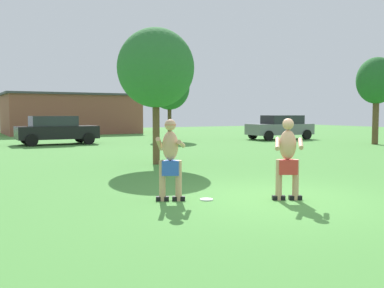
{
  "coord_description": "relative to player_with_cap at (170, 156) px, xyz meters",
  "views": [
    {
      "loc": [
        -5.85,
        -6.91,
        1.79
      ],
      "look_at": [
        -0.95,
        1.94,
        1.05
      ],
      "focal_mm": 40.92,
      "sensor_mm": 36.0,
      "label": 1
    }
  ],
  "objects": [
    {
      "name": "ground_plane",
      "position": [
        2.01,
        -0.93,
        -0.9
      ],
      "size": [
        80.0,
        80.0,
        0.0
      ],
      "primitive_type": "plane",
      "color": "#4C8E3D"
    },
    {
      "name": "player_with_cap",
      "position": [
        0.0,
        0.0,
        0.0
      ],
      "size": [
        0.78,
        0.71,
        1.66
      ],
      "color": "black",
      "rests_on": "ground_plane"
    },
    {
      "name": "player_in_red",
      "position": [
        2.11,
        -1.08,
        -0.03
      ],
      "size": [
        0.86,
        0.71,
        1.66
      ],
      "color": "black",
      "rests_on": "ground_plane"
    },
    {
      "name": "frisbee",
      "position": [
        0.67,
        -0.29,
        -0.89
      ],
      "size": [
        0.27,
        0.27,
        0.03
      ],
      "primitive_type": "cylinder",
      "color": "white",
      "rests_on": "ground_plane"
    },
    {
      "name": "car_gray_mid_lot",
      "position": [
        15.2,
        14.52,
        -0.08
      ],
      "size": [
        4.41,
        2.27,
        1.58
      ],
      "color": "slate",
      "rests_on": "ground_plane"
    },
    {
      "name": "car_black_far_end",
      "position": [
        1.28,
        16.96,
        -0.08
      ],
      "size": [
        4.31,
        2.05,
        1.58
      ],
      "color": "black",
      "rests_on": "ground_plane"
    },
    {
      "name": "outbuilding_behind_lot",
      "position": [
        5.13,
        29.74,
        0.76
      ],
      "size": [
        10.83,
        7.28,
        3.32
      ],
      "color": "brown",
      "rests_on": "ground_plane"
    },
    {
      "name": "tree_left_field",
      "position": [
        2.33,
        5.86,
        2.37
      ],
      "size": [
        2.62,
        2.62,
        4.64
      ],
      "color": "brown",
      "rests_on": "ground_plane"
    },
    {
      "name": "tree_behind_players",
      "position": [
        16.84,
        8.47,
        2.58
      ],
      "size": [
        2.18,
        2.18,
        4.81
      ],
      "color": "brown",
      "rests_on": "ground_plane"
    },
    {
      "name": "tree_near_building",
      "position": [
        8.48,
        17.39,
        2.44
      ],
      "size": [
        2.57,
        2.57,
        4.77
      ],
      "color": "#4C3823",
      "rests_on": "ground_plane"
    }
  ]
}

